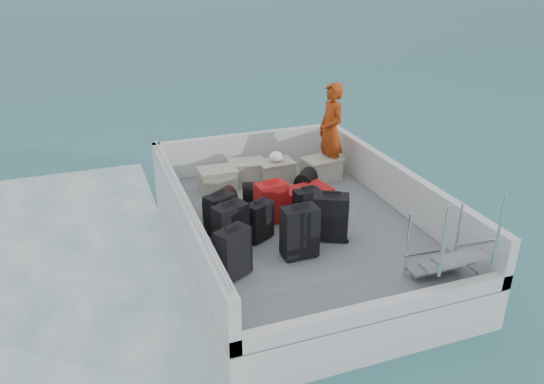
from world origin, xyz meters
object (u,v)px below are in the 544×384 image
at_px(suitcase_6, 330,218).
at_px(suitcase_1, 231,228).
at_px(suitcase_2, 220,214).
at_px(crate_3, 322,170).
at_px(suitcase_0, 233,253).
at_px(passenger, 331,131).
at_px(suitcase_4, 259,221).
at_px(suitcase_5, 271,203).
at_px(suitcase_3, 300,233).
at_px(crate_2, 276,172).
at_px(crate_1, 246,172).
at_px(crate_0, 218,180).
at_px(suitcase_8, 307,197).
at_px(suitcase_7, 307,207).

bearing_deg(suitcase_6, suitcase_1, -160.14).
height_order(suitcase_2, crate_3, suitcase_2).
bearing_deg(suitcase_0, suitcase_2, 55.31).
height_order(suitcase_0, passenger, passenger).
bearing_deg(suitcase_0, suitcase_4, 24.38).
distance_m(suitcase_2, suitcase_5, 0.82).
relative_size(suitcase_2, suitcase_6, 0.88).
bearing_deg(suitcase_0, suitcase_3, -18.03).
height_order(suitcase_0, suitcase_3, suitcase_3).
height_order(suitcase_1, crate_2, suitcase_1).
xyz_separation_m(suitcase_0, crate_1, (1.09, 2.90, -0.16)).
distance_m(crate_0, passenger, 2.20).
distance_m(suitcase_8, crate_2, 1.12).
bearing_deg(suitcase_3, suitcase_6, 26.17).
xyz_separation_m(crate_2, passenger, (1.01, -0.10, 0.69)).
distance_m(suitcase_0, crate_2, 3.15).
bearing_deg(crate_2, passenger, -5.84).
distance_m(suitcase_0, suitcase_4, 1.02).
relative_size(suitcase_8, crate_2, 1.27).
height_order(suitcase_5, crate_2, suitcase_5).
height_order(suitcase_4, crate_0, suitcase_4).
bearing_deg(suitcase_8, crate_2, -4.55).
bearing_deg(suitcase_7, crate_1, 99.27).
bearing_deg(suitcase_5, passenger, 34.32).
bearing_deg(suitcase_7, crate_3, 56.15).
xyz_separation_m(suitcase_2, suitcase_7, (1.31, -0.19, -0.02)).
bearing_deg(crate_3, suitcase_7, -122.15).
bearing_deg(suitcase_4, crate_3, 14.45).
relative_size(suitcase_8, crate_0, 1.25).
relative_size(suitcase_0, suitcase_4, 1.18).
distance_m(suitcase_7, passenger, 2.05).
height_order(suitcase_1, passenger, passenger).
distance_m(suitcase_7, suitcase_8, 0.66).
relative_size(crate_3, passenger, 0.36).
xyz_separation_m(suitcase_0, suitcase_5, (0.96, 1.25, -0.02)).
bearing_deg(suitcase_3, crate_1, 87.44).
relative_size(suitcase_3, suitcase_5, 1.13).
bearing_deg(passenger, crate_3, -67.12).
bearing_deg(suitcase_2, suitcase_7, -34.45).
bearing_deg(suitcase_6, suitcase_7, 129.94).
height_order(suitcase_1, suitcase_2, suitcase_1).
distance_m(suitcase_5, crate_1, 1.66).
xyz_separation_m(suitcase_0, suitcase_2, (0.14, 1.20, -0.04)).
distance_m(crate_2, passenger, 1.23).
bearing_deg(suitcase_2, suitcase_1, -115.16).
bearing_deg(passenger, suitcase_3, -36.02).
xyz_separation_m(suitcase_0, passenger, (2.59, 2.61, 0.53)).
height_order(crate_2, passenger, passenger).
xyz_separation_m(suitcase_7, crate_3, (0.95, 1.50, -0.09)).
xyz_separation_m(suitcase_3, crate_1, (0.11, 2.73, -0.19)).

